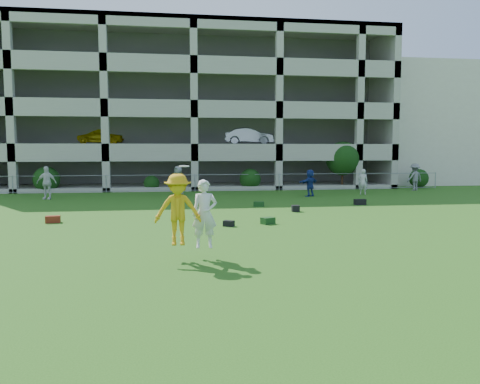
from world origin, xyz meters
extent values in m
plane|color=#235114|center=(0.00, 0.00, 0.00)|extent=(100.00, 100.00, 0.00)
cube|color=beige|center=(23.00, 28.00, 5.00)|extent=(16.00, 14.00, 10.00)
imported|color=silver|center=(-8.85, 15.09, 0.97)|extent=(1.19, 0.62, 1.94)
imported|color=gray|center=(-1.19, 16.12, 0.94)|extent=(1.04, 1.08, 1.87)
imported|color=navy|center=(6.91, 14.48, 0.84)|extent=(1.57, 1.26, 1.68)
imported|color=silver|center=(10.68, 15.20, 0.83)|extent=(0.71, 0.59, 1.65)
imported|color=slate|center=(15.46, 17.40, 0.96)|extent=(1.38, 1.03, 1.91)
cube|color=#54140E|center=(-6.29, 5.82, 0.14)|extent=(0.58, 0.37, 0.28)
cube|color=black|center=(0.57, 3.97, 0.11)|extent=(0.47, 0.42, 0.22)
cube|color=#173A15|center=(2.16, 4.31, 0.13)|extent=(0.60, 0.54, 0.26)
cube|color=black|center=(4.19, 7.69, 0.15)|extent=(0.38, 0.38, 0.30)
cube|color=black|center=(8.26, 9.82, 0.15)|extent=(0.61, 0.32, 0.30)
cube|color=#133614|center=(2.83, 9.84, 0.12)|extent=(0.57, 0.45, 0.25)
imported|color=gold|center=(-1.40, -1.32, 1.36)|extent=(1.21, 0.70, 1.88)
imported|color=silver|center=(-0.69, -1.16, 1.21)|extent=(0.67, 0.45, 1.83)
cylinder|color=white|center=(-1.22, -1.08, 2.49)|extent=(0.27, 0.27, 0.04)
cube|color=#9E998C|center=(0.00, 32.75, 6.00)|extent=(30.00, 0.50, 12.00)
cube|color=#9E998C|center=(-14.75, 26.00, 6.00)|extent=(0.50, 14.00, 12.00)
cube|color=#9E998C|center=(14.75, 26.00, 6.00)|extent=(0.50, 14.00, 12.00)
cube|color=#9E998C|center=(0.00, 26.00, 11.85)|extent=(30.00, 14.00, 0.30)
cube|color=#9E998C|center=(0.00, 26.00, 0.15)|extent=(30.00, 14.00, 0.30)
cube|color=#9E998C|center=(0.00, 26.00, 3.15)|extent=(30.00, 14.00, 0.30)
cube|color=#9E998C|center=(0.00, 26.00, 6.15)|extent=(30.00, 14.00, 0.30)
cube|color=#9E998C|center=(0.00, 26.00, 9.15)|extent=(30.00, 14.00, 0.30)
cube|color=#9E998C|center=(0.00, 19.15, 2.55)|extent=(30.00, 0.30, 0.90)
cube|color=#9E998C|center=(0.00, 19.15, 5.55)|extent=(30.00, 0.30, 0.90)
cube|color=#9E998C|center=(0.00, 19.15, 8.55)|extent=(30.00, 0.30, 0.90)
cube|color=#9E998C|center=(0.00, 19.15, 11.55)|extent=(30.00, 0.30, 0.90)
cube|color=#9E998C|center=(-12.00, 19.25, 6.00)|extent=(0.50, 0.50, 12.00)
cube|color=#9E998C|center=(-6.00, 19.25, 6.00)|extent=(0.50, 0.50, 12.00)
cube|color=#9E998C|center=(0.00, 19.25, 6.00)|extent=(0.50, 0.50, 12.00)
cube|color=#9E998C|center=(6.00, 19.25, 6.00)|extent=(0.50, 0.50, 12.00)
cube|color=#9E998C|center=(12.00, 19.25, 6.00)|extent=(0.50, 0.50, 12.00)
cube|color=#605E59|center=(0.00, 28.00, 6.00)|extent=(29.00, 9.00, 11.60)
imported|color=yellow|center=(-7.08, 24.00, 3.96)|extent=(4.06, 2.10, 1.32)
imported|color=silver|center=(4.61, 24.00, 3.96)|extent=(4.07, 1.58, 1.32)
cylinder|color=gray|center=(-12.00, 19.00, 0.60)|extent=(0.06, 0.06, 1.20)
cylinder|color=gray|center=(-6.00, 19.00, 0.60)|extent=(0.06, 0.06, 1.20)
cylinder|color=gray|center=(0.00, 19.00, 0.60)|extent=(0.06, 0.06, 1.20)
cylinder|color=gray|center=(6.00, 19.00, 0.60)|extent=(0.06, 0.06, 1.20)
cylinder|color=gray|center=(12.00, 19.00, 0.60)|extent=(0.06, 0.06, 1.20)
cylinder|color=gray|center=(18.00, 19.00, 0.60)|extent=(0.06, 0.06, 1.20)
cylinder|color=gray|center=(0.00, 19.00, 1.15)|extent=(36.00, 0.04, 0.04)
cylinder|color=gray|center=(0.00, 19.00, 0.08)|extent=(36.00, 0.04, 0.04)
sphere|color=#163D11|center=(-10.00, 19.60, 0.88)|extent=(1.76, 1.76, 1.76)
sphere|color=#163D11|center=(-3.00, 19.60, 0.55)|extent=(1.10, 1.10, 1.10)
sphere|color=#163D11|center=(4.00, 19.60, 0.77)|extent=(1.54, 1.54, 1.54)
cylinder|color=#382314|center=(11.00, 19.80, 0.98)|extent=(0.16, 0.16, 1.96)
sphere|color=#163D11|center=(11.00, 19.80, 2.24)|extent=(2.52, 2.52, 2.52)
sphere|color=#163D11|center=(17.00, 19.60, 0.72)|extent=(1.43, 1.43, 1.43)
camera|label=1|loc=(-1.52, -13.55, 2.94)|focal=35.00mm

